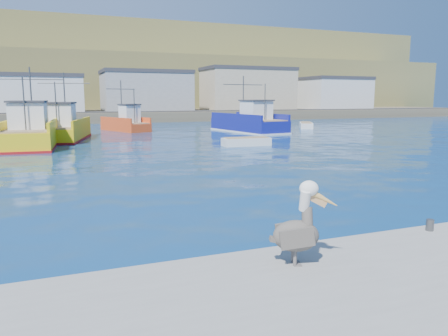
% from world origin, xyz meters
% --- Properties ---
extents(ground, '(260.00, 260.00, 0.00)m').
position_xyz_m(ground, '(0.00, 0.00, 0.00)').
color(ground, navy).
rests_on(ground, ground).
extents(dock_bollards, '(36.20, 0.20, 0.30)m').
position_xyz_m(dock_bollards, '(0.60, -3.40, 0.65)').
color(dock_bollards, '#4C4C4C').
rests_on(dock_bollards, dock).
extents(far_shore, '(200.00, 81.00, 24.00)m').
position_xyz_m(far_shore, '(0.00, 109.20, 8.98)').
color(far_shore, brown).
rests_on(far_shore, ground).
extents(trawler_yellow_a, '(5.15, 11.54, 6.51)m').
position_xyz_m(trawler_yellow_a, '(-7.62, 27.17, 1.04)').
color(trawler_yellow_a, yellow).
rests_on(trawler_yellow_a, ground).
extents(trawler_yellow_b, '(5.57, 10.51, 6.35)m').
position_xyz_m(trawler_yellow_b, '(-5.03, 31.87, 0.97)').
color(trawler_yellow_b, yellow).
rests_on(trawler_yellow_b, ground).
extents(trawler_blue, '(5.59, 11.64, 6.50)m').
position_xyz_m(trawler_blue, '(15.26, 34.32, 1.03)').
color(trawler_blue, navy).
rests_on(trawler_blue, ground).
extents(boat_orange, '(5.15, 7.71, 5.94)m').
position_xyz_m(boat_orange, '(2.23, 40.93, 0.98)').
color(boat_orange, '#DE451A').
rests_on(boat_orange, ground).
extents(skiff_mid, '(4.04, 1.57, 0.87)m').
position_xyz_m(skiff_mid, '(8.84, 21.08, 0.28)').
color(skiff_mid, silver).
rests_on(skiff_mid, ground).
extents(skiff_far, '(3.46, 4.58, 0.95)m').
position_xyz_m(skiff_far, '(24.70, 37.22, 0.31)').
color(skiff_far, silver).
rests_on(skiff_far, ground).
extents(pelican, '(1.41, 0.86, 1.77)m').
position_xyz_m(pelican, '(-1.42, -4.13, 1.26)').
color(pelican, '#595451').
rests_on(pelican, dock).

